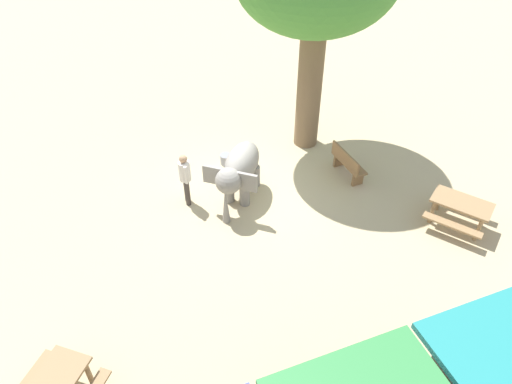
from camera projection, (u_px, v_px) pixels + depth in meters
The scene contains 6 objects.
ground_plane at pixel (245, 193), 13.60m from camera, with size 60.00×60.00×0.00m, color tan.
elephant at pixel (239, 170), 12.83m from camera, with size 2.05×2.13×1.56m.
person_handler at pixel (185, 176), 12.70m from camera, with size 0.32×0.51×1.62m.
wooden_bench at pixel (347, 163), 13.98m from camera, with size 0.46×1.42×0.88m.
picnic_table_far at pixel (461, 207), 12.23m from camera, with size 2.07×2.08×0.78m.
feed_bucket at pixel (226, 159), 14.66m from camera, with size 0.36×0.36×0.32m, color gray.
Camera 1 is at (3.45, 9.90, 8.67)m, focal length 32.73 mm.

